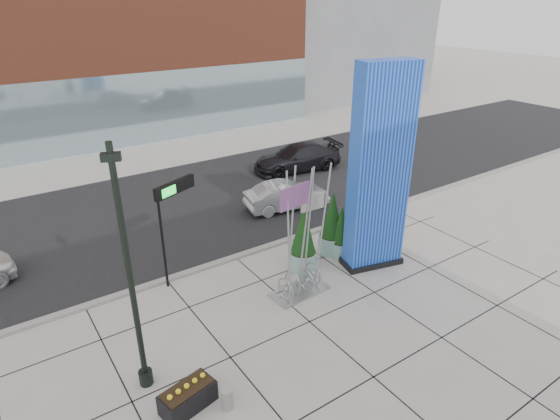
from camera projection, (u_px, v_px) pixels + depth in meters
ground at (268, 317)px, 15.83m from camera, size 160.00×160.00×0.00m
street_asphalt at (159, 213)px, 23.33m from camera, size 80.00×12.00×0.02m
curb_edge at (214, 264)px, 18.81m from camera, size 80.00×0.30×0.12m
tower_podium at (79, 60)px, 34.28m from camera, size 34.00×10.00×11.00m
tower_glass_front at (104, 114)px, 31.94m from camera, size 34.00×0.60×5.00m
building_grey_parking at (309, 3)px, 49.32m from camera, size 20.00×18.00×18.00m
blue_pylon at (379, 174)px, 17.38m from camera, size 2.56×1.58×7.95m
lamp_post at (133, 299)px, 11.93m from camera, size 0.48×0.39×7.02m
public_art_sculpture at (300, 262)px, 16.61m from camera, size 2.21×1.20×4.87m
concrete_bollard at (227, 399)px, 12.24m from camera, size 0.32×0.32×0.62m
overhead_street_sign at (176, 200)px, 16.42m from camera, size 1.77×0.87×3.93m
round_planter_east at (332, 224)px, 19.30m from camera, size 1.09×1.09×2.73m
round_planter_mid at (341, 232)px, 19.16m from camera, size 0.89×0.89×2.24m
round_planter_west at (303, 240)px, 18.06m from camera, size 1.10×1.10×2.74m
box_planter_north at (188, 396)px, 12.24m from camera, size 1.57×1.01×0.80m
car_silver_mid at (287, 196)px, 23.53m from camera, size 4.43×2.20×1.39m
car_dark_east at (297, 158)px, 28.67m from camera, size 5.76×3.04×1.59m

